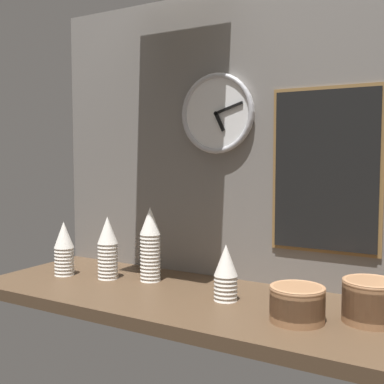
{
  "coord_description": "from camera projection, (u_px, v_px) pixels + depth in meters",
  "views": [
    {
      "loc": [
        0.74,
        -1.34,
        0.46
      ],
      "look_at": [
        -0.07,
        0.04,
        0.33
      ],
      "focal_mm": 45.0,
      "sensor_mm": 36.0,
      "label": 1
    }
  ],
  "objects": [
    {
      "name": "bowl_stack_far_right",
      "position": [
        370.0,
        300.0,
        1.31
      ],
      "size": [
        0.15,
        0.15,
        0.12
      ],
      "color": "#996B47",
      "rests_on": "ground_plane"
    },
    {
      "name": "cup_stack_far_left",
      "position": [
        64.0,
        248.0,
        1.83
      ],
      "size": [
        0.08,
        0.08,
        0.2
      ],
      "color": "white",
      "rests_on": "ground_plane"
    },
    {
      "name": "bowl_stack_right",
      "position": [
        297.0,
        303.0,
        1.32
      ],
      "size": [
        0.15,
        0.15,
        0.1
      ],
      "color": "#996B47",
      "rests_on": "ground_plane"
    },
    {
      "name": "ground_plane",
      "position": [
        203.0,
        302.0,
        1.56
      ],
      "size": [
        1.6,
        0.56,
        0.04
      ],
      "primitive_type": "cube",
      "color": "#4C3826"
    },
    {
      "name": "wall_clock",
      "position": [
        217.0,
        114.0,
        1.75
      ],
      "size": [
        0.29,
        0.03,
        0.29
      ],
      "color": "white"
    },
    {
      "name": "wall_tiled_back",
      "position": [
        239.0,
        136.0,
        1.74
      ],
      "size": [
        1.6,
        0.03,
        1.05
      ],
      "color": "slate",
      "rests_on": "ground_plane"
    },
    {
      "name": "cup_stack_center_right",
      "position": [
        226.0,
        272.0,
        1.51
      ],
      "size": [
        0.08,
        0.08,
        0.18
      ],
      "color": "white",
      "rests_on": "ground_plane"
    },
    {
      "name": "cup_stack_center_left",
      "position": [
        150.0,
        244.0,
        1.74
      ],
      "size": [
        0.08,
        0.08,
        0.27
      ],
      "color": "white",
      "rests_on": "ground_plane"
    },
    {
      "name": "menu_board",
      "position": [
        325.0,
        170.0,
        1.57
      ],
      "size": [
        0.36,
        0.01,
        0.55
      ],
      "color": "olive"
    },
    {
      "name": "cup_stack_left",
      "position": [
        108.0,
        248.0,
        1.77
      ],
      "size": [
        0.08,
        0.08,
        0.23
      ],
      "color": "white",
      "rests_on": "ground_plane"
    }
  ]
}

